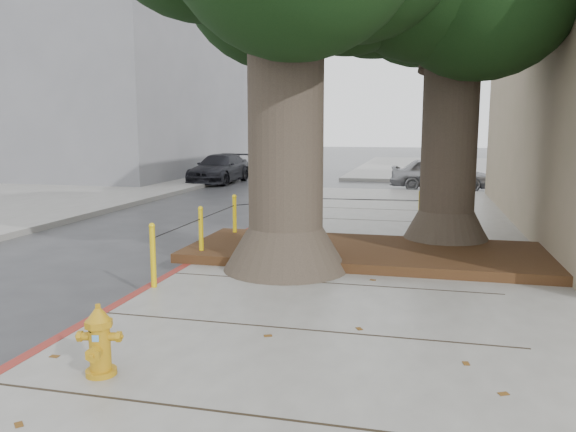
# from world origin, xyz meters

# --- Properties ---
(ground) EXTENTS (140.00, 140.00, 0.00)m
(ground) POSITION_xyz_m (0.00, 0.00, 0.00)
(ground) COLOR #28282B
(ground) RESTS_ON ground
(sidewalk_far) EXTENTS (16.00, 20.00, 0.15)m
(sidewalk_far) POSITION_xyz_m (6.00, 30.00, 0.07)
(sidewalk_far) COLOR slate
(sidewalk_far) RESTS_ON ground
(curb_red) EXTENTS (0.14, 26.00, 0.16)m
(curb_red) POSITION_xyz_m (-2.00, 2.50, 0.07)
(curb_red) COLOR maroon
(curb_red) RESTS_ON ground
(planter_bed) EXTENTS (6.40, 2.60, 0.16)m
(planter_bed) POSITION_xyz_m (0.90, 3.90, 0.23)
(planter_bed) COLOR black
(planter_bed) RESTS_ON sidewalk_main
(building_far_grey) EXTENTS (12.00, 16.00, 12.00)m
(building_far_grey) POSITION_xyz_m (-15.00, 22.00, 6.00)
(building_far_grey) COLOR slate
(building_far_grey) RESTS_ON ground
(building_far_white) EXTENTS (12.00, 18.00, 15.00)m
(building_far_white) POSITION_xyz_m (-17.00, 45.00, 7.50)
(building_far_white) COLOR silver
(building_far_white) RESTS_ON ground
(bollard_ring) EXTENTS (3.79, 5.39, 0.95)m
(bollard_ring) POSITION_xyz_m (-0.87, 4.38, 0.66)
(bollard_ring) COLOR gold
(bollard_ring) RESTS_ON sidewalk_main
(fire_hydrant) EXTENTS (0.36, 0.34, 0.68)m
(fire_hydrant) POSITION_xyz_m (-1.01, -1.61, 0.48)
(fire_hydrant) COLOR #C08913
(fire_hydrant) RESTS_ON sidewalk_main
(car_silver) EXTENTS (3.86, 1.59, 1.31)m
(car_silver) POSITION_xyz_m (2.46, 17.12, 0.65)
(car_silver) COLOR #98989D
(car_silver) RESTS_ON ground
(car_dark) EXTENTS (1.91, 4.44, 1.27)m
(car_dark) POSITION_xyz_m (-7.14, 17.96, 0.64)
(car_dark) COLOR black
(car_dark) RESTS_ON ground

